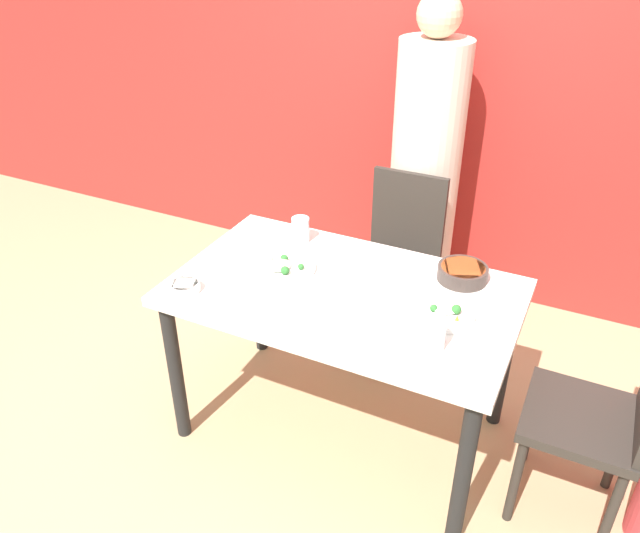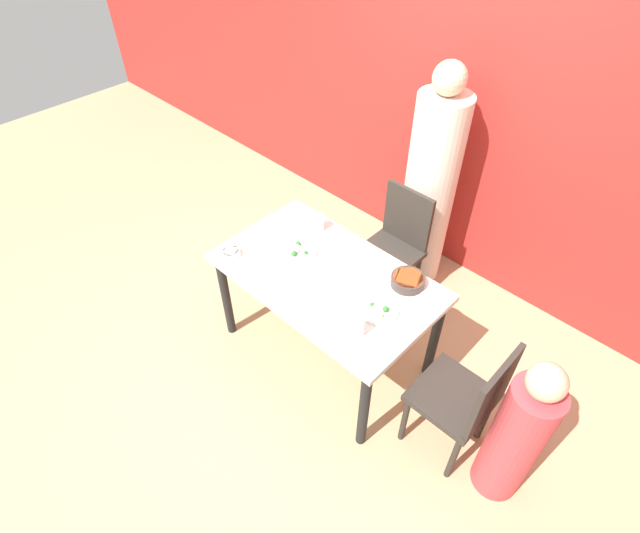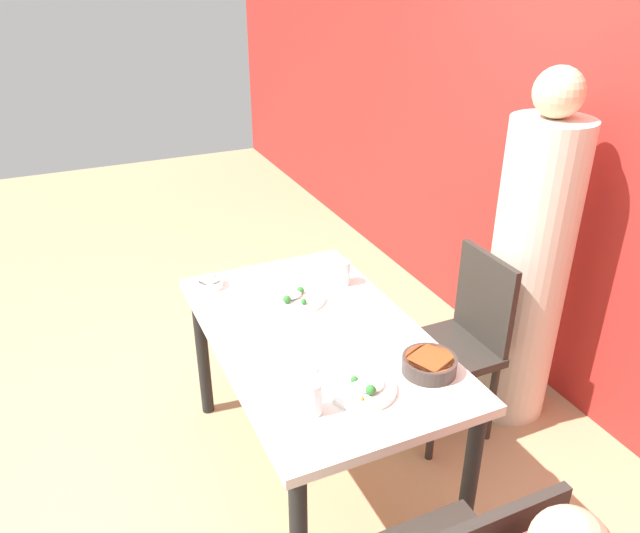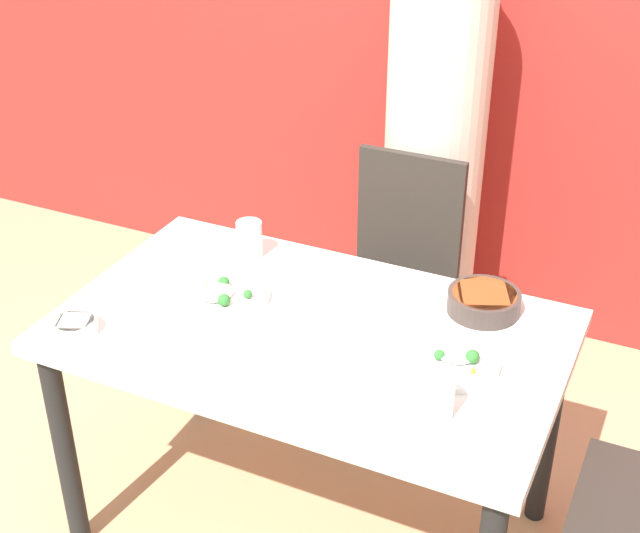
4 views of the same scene
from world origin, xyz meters
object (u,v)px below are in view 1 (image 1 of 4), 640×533
object	(u,v)px
chair_adult_spot	(398,256)
plate_rice_adult	(443,311)
chair_child_spot	(605,414)
person_adult	(424,179)
bowl_curry	(463,273)
glass_water_tall	(436,334)

from	to	relation	value
chair_adult_spot	plate_rice_adult	size ratio (longest dim) A/B	3.79
plate_rice_adult	chair_child_spot	bearing A→B (deg)	0.73
chair_child_spot	plate_rice_adult	bearing A→B (deg)	-89.27
chair_adult_spot	plate_rice_adult	xyz separation A→B (m)	(0.43, -0.74, 0.26)
person_adult	plate_rice_adult	distance (m)	1.17
bowl_curry	plate_rice_adult	bearing A→B (deg)	-89.64
chair_child_spot	plate_rice_adult	size ratio (longest dim) A/B	3.79
plate_rice_adult	glass_water_tall	xyz separation A→B (m)	(0.03, -0.21, 0.05)
plate_rice_adult	glass_water_tall	size ratio (longest dim) A/B	1.95
chair_child_spot	plate_rice_adult	distance (m)	0.66
person_adult	bowl_curry	world-z (taller)	person_adult
person_adult	chair_child_spot	bearing A→B (deg)	-46.32
chair_child_spot	bowl_curry	size ratio (longest dim) A/B	4.55
chair_adult_spot	person_adult	bearing A→B (deg)	90.00
glass_water_tall	person_adult	bearing A→B (deg)	109.30
chair_adult_spot	chair_child_spot	bearing A→B (deg)	-35.29
chair_adult_spot	bowl_curry	distance (m)	0.69
chair_adult_spot	plate_rice_adult	bearing A→B (deg)	-60.12
plate_rice_adult	person_adult	bearing A→B (deg)	111.29
bowl_curry	glass_water_tall	world-z (taller)	glass_water_tall
chair_child_spot	bowl_curry	xyz separation A→B (m)	(-0.61, 0.26, 0.28)
chair_adult_spot	person_adult	size ratio (longest dim) A/B	0.53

